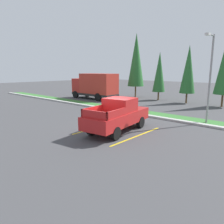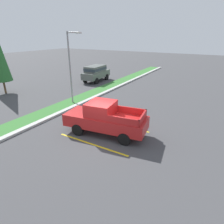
{
  "view_description": "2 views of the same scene",
  "coord_description": "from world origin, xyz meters",
  "px_view_note": "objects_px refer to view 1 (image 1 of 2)",
  "views": [
    {
      "loc": [
        8.93,
        -9.89,
        3.81
      ],
      "look_at": [
        0.09,
        -0.11,
        1.21
      ],
      "focal_mm": 33.91,
      "sensor_mm": 36.0,
      "label": 1
    },
    {
      "loc": [
        -8.89,
        -5.96,
        5.99
      ],
      "look_at": [
        1.14,
        -0.06,
        1.27
      ],
      "focal_mm": 30.85,
      "sensor_mm": 36.0,
      "label": 2
    }
  ],
  "objects_px": {
    "cypress_tree_center": "(188,69)",
    "street_light": "(210,73)",
    "cargo_truck_distant": "(95,85)",
    "cypress_tree_leftmost": "(136,60)",
    "cypress_tree_left_inner": "(159,72)",
    "pickup_truck_main": "(118,115)"
  },
  "relations": [
    {
      "from": "pickup_truck_main",
      "to": "cypress_tree_leftmost",
      "type": "relative_size",
      "value": 0.61
    },
    {
      "from": "street_light",
      "to": "cypress_tree_left_inner",
      "type": "height_order",
      "value": "street_light"
    },
    {
      "from": "pickup_truck_main",
      "to": "cypress_tree_leftmost",
      "type": "distance_m",
      "value": 18.24
    },
    {
      "from": "cypress_tree_left_inner",
      "to": "cypress_tree_center",
      "type": "xyz_separation_m",
      "value": [
        3.82,
        -0.13,
        0.32
      ]
    },
    {
      "from": "cypress_tree_left_inner",
      "to": "cypress_tree_center",
      "type": "bearing_deg",
      "value": -1.89
    },
    {
      "from": "street_light",
      "to": "cypress_tree_leftmost",
      "type": "distance_m",
      "value": 16.09
    },
    {
      "from": "cypress_tree_left_inner",
      "to": "street_light",
      "type": "bearing_deg",
      "value": -44.48
    },
    {
      "from": "street_light",
      "to": "cypress_tree_left_inner",
      "type": "xyz_separation_m",
      "value": [
        -8.96,
        8.8,
        -0.05
      ]
    },
    {
      "from": "pickup_truck_main",
      "to": "street_light",
      "type": "height_order",
      "value": "street_light"
    },
    {
      "from": "pickup_truck_main",
      "to": "cargo_truck_distant",
      "type": "xyz_separation_m",
      "value": [
        -12.31,
        9.67,
        0.81
      ]
    },
    {
      "from": "cargo_truck_distant",
      "to": "street_light",
      "type": "xyz_separation_m",
      "value": [
        15.84,
        -4.0,
        1.8
      ]
    },
    {
      "from": "cargo_truck_distant",
      "to": "cypress_tree_leftmost",
      "type": "bearing_deg",
      "value": 62.07
    },
    {
      "from": "pickup_truck_main",
      "to": "cargo_truck_distant",
      "type": "height_order",
      "value": "cargo_truck_distant"
    },
    {
      "from": "pickup_truck_main",
      "to": "street_light",
      "type": "distance_m",
      "value": 7.17
    },
    {
      "from": "cargo_truck_distant",
      "to": "cypress_tree_center",
      "type": "bearing_deg",
      "value": 23.59
    },
    {
      "from": "cargo_truck_distant",
      "to": "cypress_tree_left_inner",
      "type": "relative_size",
      "value": 1.12
    },
    {
      "from": "cargo_truck_distant",
      "to": "cypress_tree_leftmost",
      "type": "height_order",
      "value": "cypress_tree_leftmost"
    },
    {
      "from": "cargo_truck_distant",
      "to": "cypress_tree_center",
      "type": "xyz_separation_m",
      "value": [
        10.7,
        4.67,
        2.07
      ]
    },
    {
      "from": "cypress_tree_center",
      "to": "street_light",
      "type": "bearing_deg",
      "value": -59.33
    },
    {
      "from": "pickup_truck_main",
      "to": "cypress_tree_left_inner",
      "type": "xyz_separation_m",
      "value": [
        -5.43,
        14.47,
        2.56
      ]
    },
    {
      "from": "cargo_truck_distant",
      "to": "street_light",
      "type": "relative_size",
      "value": 1.1
    },
    {
      "from": "pickup_truck_main",
      "to": "street_light",
      "type": "xyz_separation_m",
      "value": [
        3.53,
        5.67,
        2.61
      ]
    }
  ]
}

